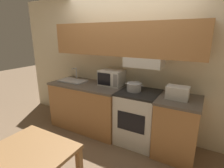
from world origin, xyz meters
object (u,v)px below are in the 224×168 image
(stove_range, at_px, (138,117))
(sink_basin, at_px, (73,80))
(dining_table, at_px, (31,162))
(microwave, at_px, (112,78))
(toaster, at_px, (178,93))
(cooking_pot, at_px, (134,87))

(stove_range, height_order, sink_basin, sink_basin)
(sink_basin, bearing_deg, dining_table, -60.84)
(stove_range, distance_m, microwave, 0.85)
(sink_basin, height_order, dining_table, sink_basin)
(dining_table, bearing_deg, toaster, 57.89)
(cooking_pot, distance_m, sink_basin, 1.32)
(microwave, height_order, sink_basin, microwave)
(dining_table, bearing_deg, microwave, 93.97)
(toaster, bearing_deg, stove_range, 177.56)
(microwave, xyz_separation_m, toaster, (1.19, -0.16, -0.05))
(sink_basin, bearing_deg, cooking_pot, 0.95)
(cooking_pot, height_order, microwave, microwave)
(stove_range, xyz_separation_m, sink_basin, (-1.42, -0.02, 0.47))
(toaster, distance_m, dining_table, 2.04)
(stove_range, distance_m, sink_basin, 1.49)
(microwave, relative_size, toaster, 1.33)
(cooking_pot, xyz_separation_m, toaster, (0.69, -0.03, 0.02))
(sink_basin, bearing_deg, microwave, 10.47)
(toaster, relative_size, sink_basin, 0.59)
(toaster, height_order, dining_table, toaster)
(stove_range, height_order, microwave, microwave)
(stove_range, relative_size, microwave, 2.13)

